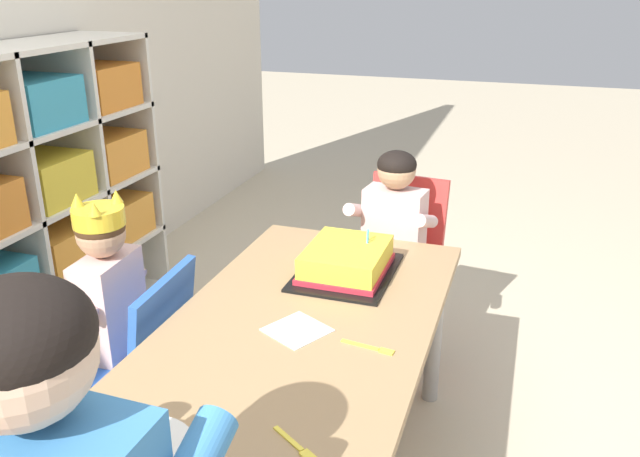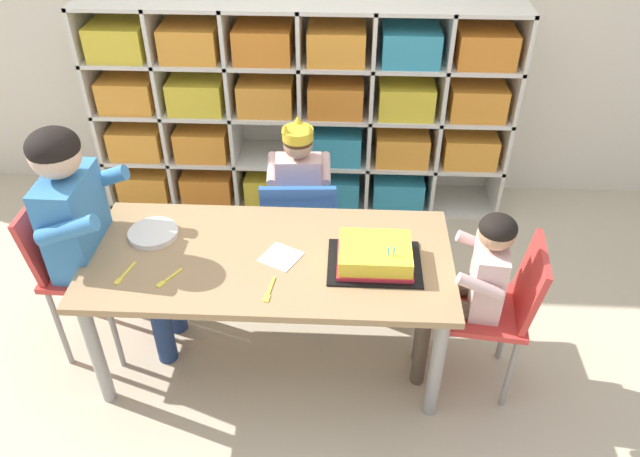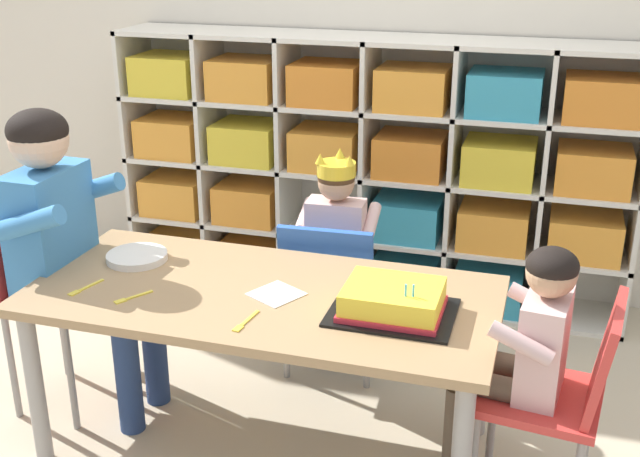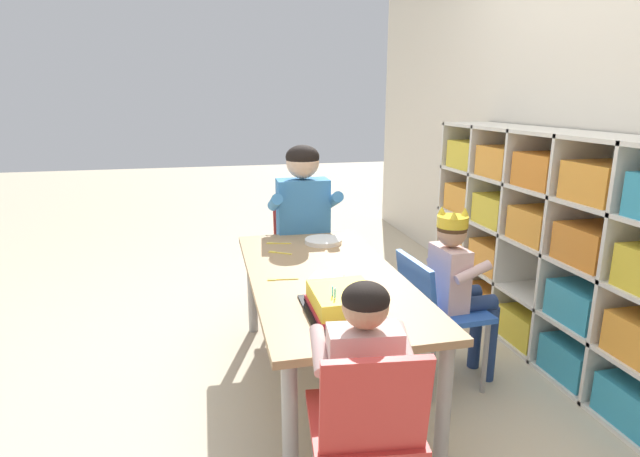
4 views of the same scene
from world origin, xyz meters
The scene contains 15 objects.
ground centered at (0.00, 0.00, 0.00)m, with size 16.00×16.00×0.00m, color beige.
storage_cubby_shelf centered at (0.02, 1.23, 0.57)m, with size 2.25×0.33×1.16m.
activity_table centered at (0.00, 0.00, 0.49)m, with size 1.43×0.67×0.56m.
classroom_chair_blue centered at (0.08, 0.51, 0.39)m, with size 0.38×0.37×0.63m.
child_with_crown centered at (0.07, 0.61, 0.53)m, with size 0.30×0.31×0.85m.
classroom_chair_adult_side centered at (-0.82, 0.05, 0.46)m, with size 0.32×0.35×0.75m.
adult_helper_seated centered at (-0.70, 0.05, 0.66)m, with size 0.44×0.41×1.06m.
classroom_chair_guest_side centered at (0.89, -0.09, 0.42)m, with size 0.39×0.35×0.70m.
guest_at_table_side centered at (0.78, -0.08, 0.54)m, with size 0.31×0.31×0.83m.
birthday_cake_on_tray centered at (0.41, -0.03, 0.60)m, with size 0.36×0.28×0.12m.
paper_plate_stack centered at (-0.48, 0.11, 0.57)m, with size 0.20×0.20×0.02m, color white.
paper_napkin_square centered at (0.05, -0.01, 0.56)m, with size 0.14×0.14×0.00m, color white.
fork_scattered_mid_table centered at (-0.53, -0.14, 0.56)m, with size 0.05×0.13×0.00m.
fork_beside_plate_stack centered at (-0.36, -0.16, 0.56)m, with size 0.08×0.11×0.00m.
fork_near_child_seat centered at (0.03, -0.20, 0.56)m, with size 0.03×0.14×0.00m.
Camera 3 is at (0.80, -2.04, 1.61)m, focal length 44.65 mm.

